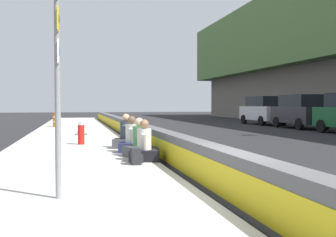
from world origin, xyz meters
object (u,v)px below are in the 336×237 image
fire_hydrant (81,132)px  seated_person_foreground (144,148)px  seated_person_middle (139,144)px  route_sign_post (58,65)px  parked_car_fourth (300,111)px  seated_person_rear (132,141)px  parked_car_midline (263,110)px  seated_person_far (126,137)px  backpack (136,157)px  construction_barrel (57,120)px

fire_hydrant → seated_person_foreground: 5.09m
fire_hydrant → seated_person_middle: size_ratio=0.80×
seated_person_foreground → seated_person_middle: 0.93m
route_sign_post → parked_car_fourth: (18.01, -15.06, -1.05)m
route_sign_post → seated_person_rear: size_ratio=3.20×
seated_person_foreground → parked_car_midline: bearing=-33.6°
route_sign_post → fire_hydrant: size_ratio=4.09×
parked_car_fourth → parked_car_midline: 5.49m
seated_person_middle → parked_car_midline: (18.65, -12.99, 0.70)m
seated_person_far → parked_car_midline: parked_car_midline is taller
backpack → seated_person_foreground: bearing=-26.3°
seated_person_far → backpack: seated_person_far is taller
seated_person_middle → seated_person_far: seated_person_far is taller
seated_person_far → backpack: (-3.84, 0.21, -0.17)m
backpack → seated_person_far: bearing=-3.2°
fire_hydrant → construction_barrel: size_ratio=0.93×
parked_car_fourth → seated_person_foreground: bearing=137.3°
seated_person_foreground → seated_person_rear: size_ratio=0.97×
fire_hydrant → seated_person_far: (-1.61, -1.48, -0.08)m
seated_person_foreground → seated_person_middle: seated_person_middle is taller
construction_barrel → backpack: bearing=-171.5°
seated_person_rear → construction_barrel: seated_person_rear is taller
fire_hydrant → seated_person_rear: bearing=-152.6°
fire_hydrant → seated_person_far: bearing=-137.5°
fire_hydrant → seated_person_middle: bearing=-158.1°
seated_person_rear → backpack: size_ratio=2.81×
construction_barrel → parked_car_midline: bearing=-81.7°
route_sign_post → parked_car_midline: route_sign_post is taller
backpack → seated_person_rear: bearing=-5.3°
seated_person_foreground → seated_person_far: (3.23, 0.09, 0.02)m
seated_person_foreground → parked_car_midline: parked_car_midline is taller
route_sign_post → seated_person_middle: 5.53m
construction_barrel → parked_car_midline: parked_car_midline is taller
seated_person_rear → seated_person_far: size_ratio=0.96×
seated_person_foreground → backpack: bearing=153.7°
parked_car_midline → route_sign_post: bearing=147.4°
seated_person_far → construction_barrel: bearing=11.7°
seated_person_foreground → fire_hydrant: bearing=17.9°
seated_person_foreground → construction_barrel: bearing=9.8°
seated_person_foreground → parked_car_fourth: parked_car_fourth is taller
fire_hydrant → parked_car_fourth: (9.26, -14.60, 0.60)m
seated_person_rear → backpack: (-2.56, 0.24, -0.16)m
seated_person_middle → parked_car_fourth: (13.16, -13.02, 0.70)m
seated_person_rear → parked_car_midline: size_ratio=0.23×
seated_person_foreground → seated_person_middle: bearing=-0.4°
seated_person_middle → parked_car_fourth: 18.53m
seated_person_rear → seated_person_middle: bearing=-175.9°
parked_car_midline → parked_car_fourth: bearing=-179.6°
seated_person_rear → parked_car_fourth: parked_car_fourth is taller
seated_person_foreground → backpack: 0.70m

